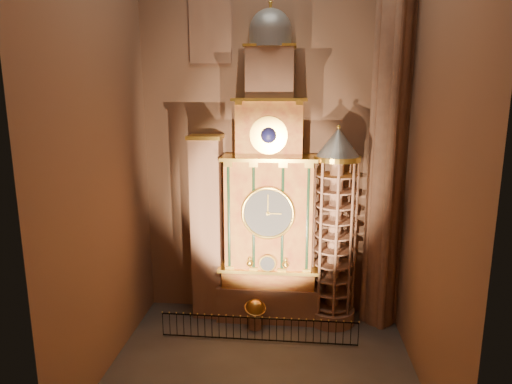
# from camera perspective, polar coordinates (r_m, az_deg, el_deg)

# --- Properties ---
(floor) EXTENTS (14.00, 14.00, 0.00)m
(floor) POSITION_cam_1_polar(r_m,az_deg,el_deg) (22.53, 0.69, -21.07)
(floor) COLOR #383330
(floor) RESTS_ON ground
(wall_back) EXTENTS (22.00, 0.00, 22.00)m
(wall_back) POSITION_cam_1_polar(r_m,az_deg,el_deg) (24.82, 1.88, 9.11)
(wall_back) COLOR brown
(wall_back) RESTS_ON floor
(wall_left) EXTENTS (0.00, 22.00, 22.00)m
(wall_left) POSITION_cam_1_polar(r_m,az_deg,el_deg) (20.60, -19.20, 7.76)
(wall_left) COLOR brown
(wall_left) RESTS_ON floor
(wall_right) EXTENTS (0.00, 22.00, 22.00)m
(wall_right) POSITION_cam_1_polar(r_m,az_deg,el_deg) (19.58, 21.84, 7.35)
(wall_right) COLOR brown
(wall_right) RESTS_ON floor
(astronomical_clock) EXTENTS (5.60, 2.41, 16.70)m
(astronomical_clock) POSITION_cam_1_polar(r_m,az_deg,el_deg) (24.43, 1.66, -1.21)
(astronomical_clock) COLOR #8C634C
(astronomical_clock) RESTS_ON floor
(portrait_tower) EXTENTS (1.80, 1.60, 10.20)m
(portrait_tower) POSITION_cam_1_polar(r_m,az_deg,el_deg) (25.28, -6.09, -4.39)
(portrait_tower) COLOR #8C634C
(portrait_tower) RESTS_ON floor
(stair_turret) EXTENTS (2.50, 2.50, 10.80)m
(stair_turret) POSITION_cam_1_polar(r_m,az_deg,el_deg) (24.59, 9.80, -4.71)
(stair_turret) COLOR #8C634C
(stair_turret) RESTS_ON floor
(gothic_pier) EXTENTS (2.04, 2.04, 22.00)m
(gothic_pier) POSITION_cam_1_polar(r_m,az_deg,el_deg) (24.22, 16.46, 8.53)
(gothic_pier) COLOR #8C634C
(gothic_pier) RESTS_ON floor
(stained_glass_window) EXTENTS (2.20, 0.14, 5.20)m
(stained_glass_window) POSITION_cam_1_polar(r_m,az_deg,el_deg) (25.41, -5.81, 21.58)
(stained_glass_window) COLOR navy
(stained_glass_window) RESTS_ON wall_back
(celestial_globe) EXTENTS (1.42, 1.38, 1.68)m
(celestial_globe) POSITION_cam_1_polar(r_m,az_deg,el_deg) (25.09, -0.09, -14.66)
(celestial_globe) COLOR #8C634C
(celestial_globe) RESTS_ON floor
(iron_railing) EXTENTS (9.93, 0.16, 1.27)m
(iron_railing) POSITION_cam_1_polar(r_m,az_deg,el_deg) (24.06, 0.31, -16.79)
(iron_railing) COLOR black
(iron_railing) RESTS_ON floor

